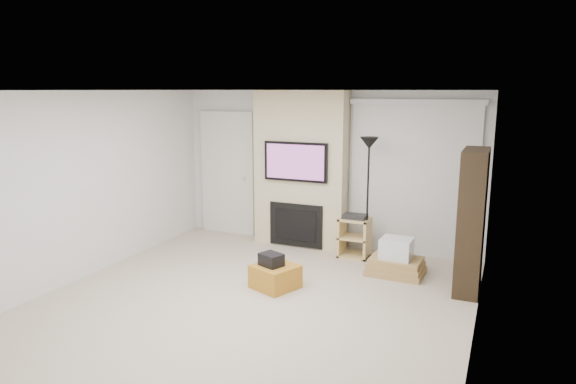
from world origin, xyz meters
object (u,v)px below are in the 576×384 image
at_px(box_stack, 396,261).
at_px(av_stand, 354,234).
at_px(floor_lamp, 369,164).
at_px(ottoman, 275,277).
at_px(bookshelf, 472,221).

bearing_deg(box_stack, av_stand, 145.11).
bearing_deg(av_stand, floor_lamp, -12.17).
xyz_separation_m(ottoman, av_stand, (0.58, 1.63, 0.20)).
height_order(av_stand, box_stack, av_stand).
bearing_deg(ottoman, av_stand, 70.40).
distance_m(floor_lamp, box_stack, 1.45).
height_order(ottoman, box_stack, box_stack).
height_order(ottoman, av_stand, av_stand).
xyz_separation_m(ottoman, box_stack, (1.32, 1.11, 0.04)).
bearing_deg(bookshelf, floor_lamp, 155.67).
xyz_separation_m(ottoman, floor_lamp, (0.78, 1.59, 1.30)).
xyz_separation_m(floor_lamp, bookshelf, (1.50, -0.68, -0.55)).
height_order(av_stand, bookshelf, bookshelf).
relative_size(ottoman, floor_lamp, 0.27).
relative_size(ottoman, bookshelf, 0.28).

